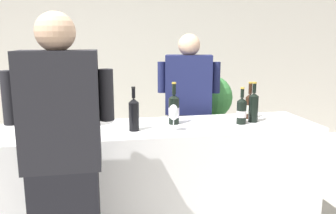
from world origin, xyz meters
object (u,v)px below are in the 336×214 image
Objects in this scene: wine_bottle_2 at (174,109)px; ice_bucket at (85,110)px; wine_bottle_0 at (254,106)px; wine_bottle_3 at (21,117)px; wine_bottle_4 at (134,114)px; wine_bottle_5 at (242,111)px; wine_glass at (174,114)px; person_server at (188,122)px; person_guest at (64,176)px; wine_bottle_1 at (250,106)px; potted_shrub at (201,119)px.

wine_bottle_2 is 0.70m from ice_bucket.
wine_bottle_3 is at bearing -179.41° from wine_bottle_0.
wine_bottle_5 is at bearing 2.54° from wine_bottle_4.
ice_bucket is (-1.34, 0.15, -0.01)m from wine_bottle_0.
wine_glass is at bearing -7.07° from wine_bottle_3.
ice_bucket is 0.14× the size of person_server.
wine_bottle_2 is 1.08m from person_guest.
wine_bottle_0 is 1.77m from wine_bottle_3.
wine_bottle_4 is 0.43m from ice_bucket.
wine_bottle_4 is (-1.00, -0.20, 0.02)m from wine_bottle_1.
wine_bottle_0 is at bearing 4.65° from wine_bottle_4.
wine_bottle_0 reaches higher than wine_bottle_3.
person_guest reaches higher than wine_bottle_4.
wine_bottle_5 is at bearing 25.02° from person_guest.
wine_bottle_1 is at bearing -49.20° from person_server.
wine_bottle_4 is 0.27× the size of potted_shrub.
wine_bottle_5 is (0.86, 0.04, -0.02)m from wine_bottle_4.
potted_shrub is at bearing 99.41° from wine_bottle_0.
wine_bottle_1 is 1.65m from person_guest.
person_guest is at bearing -154.98° from wine_bottle_5.
person_guest is (-1.43, -0.65, -0.21)m from wine_bottle_0.
wine_glass is 1.26m from potted_shrub.
wine_bottle_4 reaches higher than wine_glass.
potted_shrub is (1.61, 0.96, -0.31)m from wine_bottle_3.
wine_bottle_1 is at bearing 4.33° from wine_bottle_3.
wine_bottle_4 is 0.93m from person_server.
person_server is at bearing 48.60° from wine_bottle_4.
ice_bucket is 1.45m from potted_shrub.
ice_bucket is at bearing 146.92° from wine_bottle_4.
wine_bottle_3 reaches higher than wine_bottle_5.
ice_bucket is at bearing 83.60° from person_guest.
wine_bottle_0 is at bearing -100.03° from wine_bottle_1.
person_server reaches higher than wine_bottle_1.
wine_bottle_1 is 0.21m from wine_bottle_5.
wine_bottle_2 is 0.20× the size of person_server.
wine_glass is (1.07, -0.13, 0.01)m from wine_bottle_3.
wine_bottle_1 is at bearing -1.54° from ice_bucket.
wine_bottle_4 reaches higher than wine_bottle_1.
wine_bottle_2 reaches higher than wine_glass.
wine_bottle_5 is 0.73m from person_server.
wine_bottle_0 is 0.98m from wine_bottle_4.
wine_bottle_3 reaches higher than wine_bottle_1.
wine_bottle_2 reaches higher than wine_bottle_1.
wine_bottle_3 is at bearing -175.67° from wine_bottle_1.
person_guest is at bearing -128.58° from potted_shrub.
wine_bottle_3 is 1.10× the size of wine_bottle_5.
wine_bottle_3 is at bearing -158.25° from ice_bucket.
wine_glass is at bearing -167.77° from wine_bottle_0.
person_server is (0.59, 0.67, -0.26)m from wine_bottle_4.
wine_bottle_1 is 1.36m from ice_bucket.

